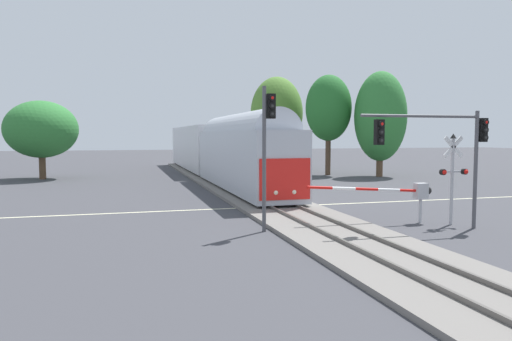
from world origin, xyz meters
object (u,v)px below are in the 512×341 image
Objects in this scene: crossing_signal_mast at (453,169)px; pine_left_background at (41,129)px; crossing_gate_near at (407,192)px; traffic_signal_median at (267,135)px; elm_centre_background at (277,113)px; oak_far_right at (329,108)px; maple_right_background at (380,117)px; commuter_train at (215,148)px; traffic_signal_near_right at (443,140)px.

pine_left_background is (-20.96, 28.93, 2.03)m from crossing_signal_mast.
traffic_signal_median is at bearing -179.55° from crossing_gate_near.
elm_centre_background reaches higher than oak_far_right.
traffic_signal_median reaches higher than crossing_gate_near.
traffic_signal_median is 28.91m from maple_right_background.
crossing_gate_near is at bearing -55.63° from pine_left_background.
commuter_train is 4.27× the size of oak_far_right.
crossing_gate_near is 0.85× the size of pine_left_background.
elm_centre_background reaches higher than traffic_signal_near_right.
elm_centre_background is 11.89m from maple_right_background.
commuter_train is 24.66m from crossing_gate_near.
traffic_signal_median is (-8.27, 0.75, 1.50)m from crossing_signal_mast.
maple_right_background reaches higher than oak_far_right.
crossing_signal_mast is 35.78m from pine_left_background.
crossing_signal_mast is 8.43m from traffic_signal_median.
commuter_train is at bearing 103.20° from crossing_signal_mast.
maple_right_background is (9.85, 23.21, 3.29)m from crossing_signal_mast.
commuter_train is at bearing -138.30° from elm_centre_background.
maple_right_background is at bearing 62.68° from crossing_gate_near.
oak_far_right reaches higher than crossing_signal_mast.
pine_left_background is at bearing 165.65° from commuter_train.
maple_right_background reaches higher than commuter_train.
elm_centre_background reaches higher than traffic_signal_median.
crossing_gate_near is at bearing 104.42° from traffic_signal_near_right.
elm_centre_background is 7.17m from oak_far_right.
maple_right_background is at bearing -35.95° from oak_far_right.
maple_right_background is at bearing -6.75° from commuter_train.
maple_right_background reaches higher than traffic_signal_median.
commuter_train is 24.46m from traffic_signal_median.
elm_centre_background is at bearing 8.68° from pine_left_background.
traffic_signal_median is (-7.00, 1.72, 0.19)m from traffic_signal_near_right.
pine_left_background is (-12.69, 28.17, 0.53)m from traffic_signal_median.
traffic_signal_near_right is at bearing -142.54° from crossing_signal_mast.
crossing_gate_near is 2.16m from crossing_signal_mast.
traffic_signal_median reaches higher than commuter_train.
crossing_gate_near is at bearing 154.99° from crossing_signal_mast.
oak_far_right reaches higher than traffic_signal_median.
crossing_signal_mast is 25.42m from maple_right_background.
elm_centre_background is 1.03× the size of maple_right_background.
traffic_signal_near_right is 7.21m from traffic_signal_median.
traffic_signal_near_right is (-1.27, -0.97, 1.31)m from crossing_signal_mast.
crossing_signal_mast is at bearing -94.33° from elm_centre_background.
traffic_signal_median reaches higher than traffic_signal_near_right.
traffic_signal_median is 30.90m from pine_left_background.
traffic_signal_median reaches higher than crossing_signal_mast.
pine_left_background is at bearing -171.32° from elm_centre_background.
maple_right_background is (18.12, 22.45, 1.79)m from traffic_signal_median.
commuter_train is 7.17× the size of traffic_signal_median.
traffic_signal_near_right is at bearing -75.58° from crossing_gate_near.
oak_far_right is at bearing 75.42° from traffic_signal_near_right.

